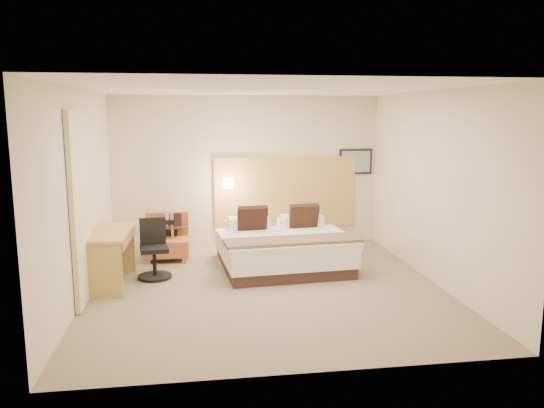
{
  "coord_description": "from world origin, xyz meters",
  "views": [
    {
      "loc": [
        -0.95,
        -6.99,
        2.38
      ],
      "look_at": [
        0.17,
        0.53,
        1.08
      ],
      "focal_mm": 35.0,
      "sensor_mm": 36.0,
      "label": 1
    }
  ],
  "objects": [
    {
      "name": "wall_front",
      "position": [
        0.0,
        -2.51,
        1.35
      ],
      "size": [
        4.8,
        0.02,
        2.7
      ],
      "primitive_type": "cube",
      "color": "beige",
      "rests_on": "floor"
    },
    {
      "name": "wall_back",
      "position": [
        0.0,
        2.51,
        1.35
      ],
      "size": [
        4.8,
        0.02,
        2.7
      ],
      "primitive_type": "cube",
      "color": "beige",
      "rests_on": "floor"
    },
    {
      "name": "desk",
      "position": [
        -2.11,
        0.43,
        0.61
      ],
      "size": [
        0.61,
        1.25,
        0.77
      ],
      "color": "tan",
      "rests_on": "floor"
    },
    {
      "name": "floor",
      "position": [
        0.0,
        0.0,
        -0.01
      ],
      "size": [
        4.8,
        5.0,
        0.02
      ],
      "primitive_type": "cube",
      "color": "#7E6C55",
      "rests_on": "ground"
    },
    {
      "name": "wall_right",
      "position": [
        2.41,
        0.0,
        1.35
      ],
      "size": [
        0.02,
        5.0,
        2.7
      ],
      "primitive_type": "cube",
      "color": "beige",
      "rests_on": "floor"
    },
    {
      "name": "side_table",
      "position": [
        -1.33,
        1.74,
        0.31
      ],
      "size": [
        0.58,
        0.58,
        0.55
      ],
      "color": "silver",
      "rests_on": "floor"
    },
    {
      "name": "ceiling",
      "position": [
        0.0,
        0.0,
        2.71
      ],
      "size": [
        4.8,
        5.0,
        0.02
      ],
      "primitive_type": "cube",
      "color": "white",
      "rests_on": "floor"
    },
    {
      "name": "bed",
      "position": [
        0.39,
        0.98,
        0.31
      ],
      "size": [
        2.07,
        2.02,
        0.95
      ],
      "color": "#38221C",
      "rests_on": "floor"
    },
    {
      "name": "curtain",
      "position": [
        -2.36,
        -0.25,
        1.22
      ],
      "size": [
        0.06,
        0.9,
        2.42
      ],
      "primitive_type": "cube",
      "color": "beige",
      "rests_on": "wall_left"
    },
    {
      "name": "desk_chair",
      "position": [
        -1.56,
        0.69,
        0.36
      ],
      "size": [
        0.55,
        0.55,
        0.86
      ],
      "color": "black",
      "rests_on": "floor"
    },
    {
      "name": "art_frame",
      "position": [
        2.02,
        2.48,
        1.5
      ],
      "size": [
        0.62,
        0.03,
        0.47
      ],
      "primitive_type": "cube",
      "color": "black",
      "rests_on": "wall_back"
    },
    {
      "name": "art_canvas",
      "position": [
        2.02,
        2.46,
        1.5
      ],
      "size": [
        0.54,
        0.01,
        0.39
      ],
      "primitive_type": "cube",
      "color": "gray",
      "rests_on": "wall_back"
    },
    {
      "name": "wall_left",
      "position": [
        -2.41,
        0.0,
        1.35
      ],
      "size": [
        0.02,
        5.0,
        2.7
      ],
      "primitive_type": "cube",
      "color": "beige",
      "rests_on": "floor"
    },
    {
      "name": "lamp_arm",
      "position": [
        -0.35,
        2.42,
        1.15
      ],
      "size": [
        0.02,
        0.12,
        0.02
      ],
      "primitive_type": "cylinder",
      "rotation": [
        1.57,
        0.0,
        0.0
      ],
      "color": "silver",
      "rests_on": "wall_back"
    },
    {
      "name": "menu_folder",
      "position": [
        -1.23,
        1.7,
        0.66
      ],
      "size": [
        0.14,
        0.07,
        0.22
      ],
      "primitive_type": "cube",
      "rotation": [
        0.0,
        0.0,
        -0.18
      ],
      "color": "black",
      "rests_on": "side_table"
    },
    {
      "name": "lounge_chair",
      "position": [
        -1.42,
        1.71,
        0.3
      ],
      "size": [
        0.71,
        0.63,
        0.75
      ],
      "color": "#AA7750",
      "rests_on": "floor"
    },
    {
      "name": "headboard_panel",
      "position": [
        0.7,
        2.47,
        0.95
      ],
      "size": [
        2.6,
        0.04,
        1.3
      ],
      "primitive_type": "cube",
      "color": "tan",
      "rests_on": "wall_back"
    },
    {
      "name": "lamp_shade",
      "position": [
        -0.35,
        2.36,
        1.15
      ],
      "size": [
        0.15,
        0.15,
        0.15
      ],
      "primitive_type": "cube",
      "color": "#FFEDC6",
      "rests_on": "wall_back"
    },
    {
      "name": "bottle_a",
      "position": [
        -1.41,
        1.77,
        0.65
      ],
      "size": [
        0.07,
        0.07,
        0.2
      ],
      "primitive_type": "cylinder",
      "rotation": [
        0.0,
        0.0,
        -0.18
      ],
      "color": "#96B2E9",
      "rests_on": "side_table"
    },
    {
      "name": "bottle_b",
      "position": [
        -1.34,
        1.77,
        0.65
      ],
      "size": [
        0.07,
        0.07,
        0.2
      ],
      "primitive_type": "cylinder",
      "rotation": [
        0.0,
        0.0,
        -0.18
      ],
      "color": "#8AAFD6",
      "rests_on": "side_table"
    }
  ]
}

